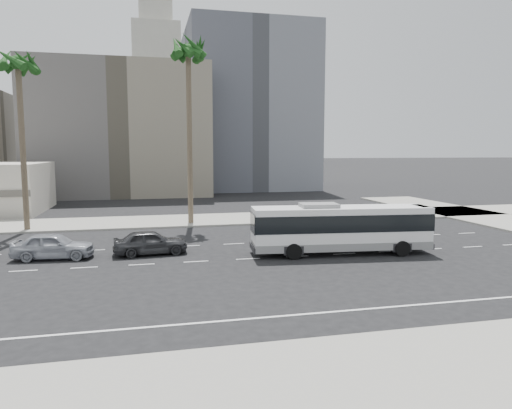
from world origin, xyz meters
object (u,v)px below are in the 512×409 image
object	(u,v)px
city_bus	(341,227)
palm_mid	(18,66)
car_a	(151,242)
car_b	(53,246)
palm_near	(188,55)

from	to	relation	value
city_bus	palm_mid	bearing A→B (deg)	153.74
car_a	car_b	distance (m)	5.50
city_bus	palm_mid	distance (m)	26.67
car_a	palm_near	distance (m)	17.63
city_bus	palm_mid	world-z (taller)	palm_mid
palm_mid	palm_near	bearing A→B (deg)	2.29
palm_near	palm_mid	distance (m)	12.85
palm_near	car_a	bearing A→B (deg)	-107.23
city_bus	car_b	distance (m)	17.00
car_a	car_b	world-z (taller)	car_b
palm_near	palm_mid	size ratio (longest dim) A/B	1.11
city_bus	palm_near	world-z (taller)	palm_near
car_a	city_bus	bearing A→B (deg)	-106.83
city_bus	car_a	xyz separation A→B (m)	(-11.30, 2.39, -0.88)
car_a	palm_near	xyz separation A→B (m)	(3.43, 11.05, 13.31)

